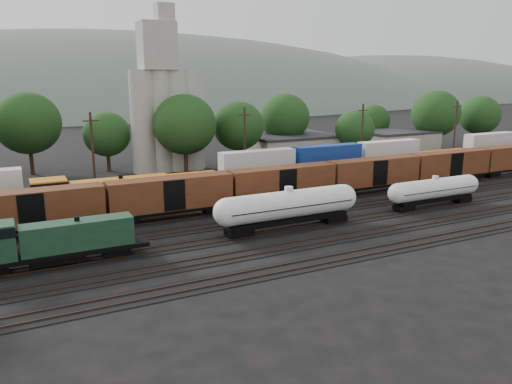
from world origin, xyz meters
name	(u,v)px	position (x,y,z in m)	size (l,w,h in m)	color
ground	(233,224)	(0.00, 0.00, 0.00)	(600.00, 600.00, 0.00)	black
tracks	(233,223)	(0.00, 0.00, 0.05)	(180.00, 33.20, 0.20)	black
green_locomotive	(45,242)	(-20.73, -5.00, 2.49)	(16.45, 2.90, 4.35)	black
tank_car_a	(288,206)	(4.56, -5.00, 2.79)	(17.97, 3.22, 4.71)	silver
tank_car_b	(434,190)	(26.77, -5.00, 2.37)	(15.08, 2.70, 3.95)	silver
orange_locomotive	(94,195)	(-14.07, 10.00, 2.80)	(19.80, 3.30, 4.95)	black
boxcar_string	(283,182)	(9.50, 5.00, 3.12)	(169.00, 2.90, 4.20)	black
container_wall	(228,175)	(5.97, 15.00, 2.65)	(173.61, 2.60, 5.80)	black
grain_silo	(167,109)	(3.28, 36.00, 11.26)	(13.40, 5.00, 29.00)	#A6A398
industrial_sheds	(188,156)	(6.63, 35.25, 2.56)	(119.38, 17.26, 5.10)	#9E937F
tree_band	(191,126)	(7.69, 36.01, 7.88)	(166.55, 23.05, 14.34)	black
utility_poles	(174,148)	(0.00, 22.00, 6.21)	(122.20, 0.36, 12.00)	black
distant_hills	(93,139)	(23.92, 260.00, -20.56)	(860.00, 286.00, 130.00)	#59665B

